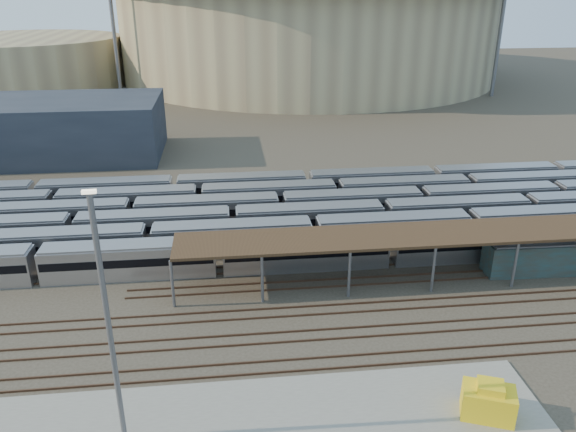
% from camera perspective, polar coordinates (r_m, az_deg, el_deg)
% --- Properties ---
extents(ground, '(420.00, 420.00, 0.00)m').
position_cam_1_polar(ground, '(54.77, -3.10, -9.39)').
color(ground, '#383026').
rests_on(ground, ground).
extents(apron, '(50.00, 9.00, 0.20)m').
position_cam_1_polar(apron, '(42.80, -8.89, -20.30)').
color(apron, gray).
rests_on(apron, ground).
extents(subway_trains, '(127.28, 23.90, 3.60)m').
position_cam_1_polar(subway_trains, '(70.43, -2.87, -0.06)').
color(subway_trains, '#B6B6BB').
rests_on(subway_trains, ground).
extents(inspection_shed, '(60.30, 6.00, 5.30)m').
position_cam_1_polar(inspection_shed, '(60.86, 17.70, -1.73)').
color(inspection_shed, slate).
rests_on(inspection_shed, ground).
extents(empty_tracks, '(170.00, 9.62, 0.18)m').
position_cam_1_polar(empty_tracks, '(50.56, -2.74, -12.31)').
color(empty_tracks, '#4C3323').
rests_on(empty_tracks, ground).
extents(stadium, '(124.00, 124.00, 32.50)m').
position_cam_1_polar(stadium, '(188.70, 1.99, 18.98)').
color(stadium, tan).
rests_on(stadium, ground).
extents(secondary_arena, '(56.00, 56.00, 14.00)m').
position_cam_1_polar(secondary_arena, '(186.81, -25.18, 13.97)').
color(secondary_arena, tan).
rests_on(secondary_arena, ground).
extents(service_building, '(42.00, 20.00, 10.00)m').
position_cam_1_polar(service_building, '(109.15, -23.96, 8.10)').
color(service_building, '#1E232D').
rests_on(service_building, ground).
extents(floodlight_0, '(4.00, 1.00, 38.40)m').
position_cam_1_polar(floodlight_0, '(158.95, -17.44, 18.81)').
color(floodlight_0, slate).
rests_on(floodlight_0, ground).
extents(floodlight_2, '(4.00, 1.00, 38.40)m').
position_cam_1_polar(floodlight_2, '(163.39, 20.95, 18.46)').
color(floodlight_2, slate).
rests_on(floodlight_2, ground).
extents(floodlight_3, '(4.00, 1.00, 38.40)m').
position_cam_1_polar(floodlight_3, '(206.60, -9.15, 20.22)').
color(floodlight_3, slate).
rests_on(floodlight_3, ground).
extents(teal_boxcar, '(15.17, 3.34, 3.52)m').
position_cam_1_polar(teal_boxcar, '(66.89, 25.45, -3.74)').
color(teal_boxcar, '#1D4649').
rests_on(teal_boxcar, ground).
extents(yard_light_pole, '(0.82, 0.36, 18.14)m').
position_cam_1_polar(yard_light_pole, '(37.27, -17.76, -10.55)').
color(yard_light_pole, slate).
rests_on(yard_light_pole, apron).
extents(yellow_equipment, '(4.21, 3.43, 2.27)m').
position_cam_1_polar(yellow_equipment, '(44.58, 19.65, -17.42)').
color(yellow_equipment, yellow).
rests_on(yellow_equipment, apron).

